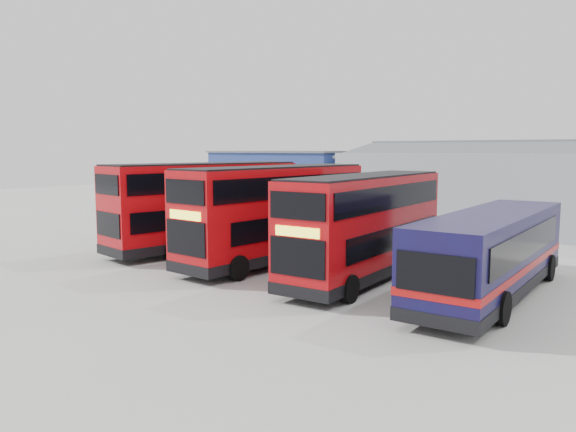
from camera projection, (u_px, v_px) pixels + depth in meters
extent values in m
plane|color=#A7A8A2|center=(292.00, 267.00, 25.25)|extent=(120.00, 120.00, 0.00)
cube|color=navy|center=(292.00, 182.00, 47.59)|extent=(12.00, 8.00, 5.00)
cube|color=#585D62|center=(292.00, 152.00, 47.29)|extent=(12.30, 8.30, 0.15)
cube|color=#4D9CDC|center=(260.00, 178.00, 44.34)|extent=(3.96, 0.15, 1.40)
cube|color=#B30A0F|center=(205.00, 204.00, 29.28)|extent=(4.03, 10.97, 4.13)
cube|color=black|center=(205.00, 239.00, 29.50)|extent=(4.08, 11.01, 0.46)
cube|color=black|center=(213.00, 216.00, 28.13)|extent=(1.33, 9.00, 0.97)
cube|color=black|center=(185.00, 212.00, 29.99)|extent=(1.33, 9.00, 0.97)
cube|color=black|center=(219.00, 181.00, 28.20)|extent=(1.47, 10.01, 0.97)
cube|color=black|center=(190.00, 179.00, 30.07)|extent=(1.47, 10.01, 0.97)
cube|color=black|center=(280.00, 208.00, 33.03)|extent=(2.28, 0.37, 1.38)
cube|color=black|center=(280.00, 177.00, 32.81)|extent=(2.28, 0.37, 0.97)
cube|color=yellow|center=(280.00, 192.00, 32.93)|extent=(1.82, 0.30, 0.36)
cube|color=black|center=(108.00, 225.00, 25.67)|extent=(2.23, 0.37, 1.12)
cube|color=black|center=(107.00, 184.00, 25.46)|extent=(2.23, 0.37, 0.92)
cube|color=black|center=(204.00, 164.00, 29.04)|extent=(3.86, 10.79, 0.10)
cylinder|color=black|center=(273.00, 235.00, 31.17)|extent=(0.47, 1.10, 1.06)
cylinder|color=black|center=(246.00, 230.00, 32.94)|extent=(0.47, 1.10, 1.06)
cylinder|color=black|center=(174.00, 249.00, 26.78)|extent=(0.47, 1.10, 1.06)
cylinder|color=black|center=(148.00, 243.00, 28.54)|extent=(0.47, 1.10, 1.06)
cube|color=#B30A0F|center=(275.00, 212.00, 25.86)|extent=(2.83, 10.64, 4.08)
cube|color=black|center=(275.00, 251.00, 26.08)|extent=(2.87, 10.68, 0.45)
cube|color=black|center=(261.00, 219.00, 27.04)|extent=(0.31, 8.96, 0.96)
cube|color=black|center=(302.00, 224.00, 25.41)|extent=(0.31, 8.96, 0.96)
cube|color=black|center=(255.00, 184.00, 26.53)|extent=(0.34, 9.96, 0.96)
cube|color=black|center=(297.00, 186.00, 24.90)|extent=(0.34, 9.96, 0.96)
cube|color=black|center=(186.00, 238.00, 21.90)|extent=(2.27, 0.12, 1.36)
cube|color=black|center=(185.00, 192.00, 21.68)|extent=(2.27, 0.12, 0.96)
cube|color=yellow|center=(185.00, 215.00, 21.78)|extent=(1.81, 0.09, 0.35)
cube|color=black|center=(341.00, 214.00, 29.96)|extent=(2.21, 0.12, 1.11)
cube|color=black|center=(341.00, 180.00, 29.75)|extent=(2.21, 0.12, 0.91)
cube|color=black|center=(275.00, 167.00, 25.61)|extent=(2.67, 10.48, 0.10)
cylinder|color=black|center=(198.00, 260.00, 24.06)|extent=(0.35, 1.06, 1.05)
cylinder|color=black|center=(238.00, 268.00, 22.52)|extent=(0.35, 1.06, 1.05)
cylinder|color=black|center=(292.00, 242.00, 28.88)|extent=(0.35, 1.06, 1.05)
cylinder|color=black|center=(330.00, 247.00, 27.34)|extent=(0.35, 1.06, 1.05)
cube|color=#B30A0F|center=(365.00, 224.00, 22.56)|extent=(3.10, 10.14, 3.85)
cube|color=black|center=(365.00, 267.00, 22.77)|extent=(3.14, 10.18, 0.43)
cube|color=black|center=(343.00, 232.00, 23.60)|extent=(0.66, 8.45, 0.90)
cube|color=black|center=(397.00, 237.00, 22.25)|extent=(0.66, 8.45, 0.90)
cube|color=black|center=(339.00, 194.00, 23.10)|extent=(0.73, 9.40, 0.90)
cube|color=black|center=(394.00, 197.00, 21.75)|extent=(0.73, 9.40, 0.90)
cube|color=black|center=(297.00, 257.00, 18.51)|extent=(2.14, 0.20, 1.28)
cube|color=black|center=(297.00, 206.00, 18.30)|extent=(2.14, 0.20, 0.90)
cube|color=yellow|center=(297.00, 232.00, 18.40)|extent=(1.71, 0.16, 0.33)
cube|color=black|center=(412.00, 224.00, 26.74)|extent=(2.09, 0.20, 1.05)
cube|color=black|center=(413.00, 188.00, 26.54)|extent=(2.09, 0.20, 0.86)
cube|color=black|center=(366.00, 176.00, 22.33)|extent=(2.94, 9.99, 0.10)
cylinder|color=black|center=(294.00, 280.00, 20.55)|extent=(0.38, 1.01, 0.99)
cylinder|color=black|center=(349.00, 289.00, 19.28)|extent=(0.38, 1.01, 0.99)
cylinder|color=black|center=(367.00, 255.00, 25.48)|extent=(0.38, 1.01, 0.99)
cylinder|color=black|center=(415.00, 260.00, 24.20)|extent=(0.38, 1.01, 0.99)
cube|color=#0D0E3A|center=(492.00, 250.00, 19.91)|extent=(3.14, 11.27, 2.69)
cube|color=black|center=(490.00, 282.00, 20.05)|extent=(3.19, 11.32, 0.41)
cube|color=#AA0D0D|center=(491.00, 264.00, 19.97)|extent=(3.18, 11.31, 0.25)
cube|color=black|center=(529.00, 243.00, 18.87)|extent=(0.56, 9.32, 0.96)
cube|color=black|center=(453.00, 236.00, 20.35)|extent=(0.56, 9.32, 0.96)
cube|color=black|center=(528.00, 227.00, 24.43)|extent=(2.28, 0.18, 1.32)
cube|color=black|center=(434.00, 274.00, 15.35)|extent=(2.23, 0.17, 1.12)
cylinder|color=black|center=(549.00, 268.00, 22.56)|extent=(0.38, 1.07, 1.05)
cylinder|color=black|center=(487.00, 261.00, 23.95)|extent=(0.38, 1.07, 1.05)
cylinder|color=black|center=(502.00, 308.00, 16.80)|extent=(0.38, 1.07, 1.05)
cylinder|color=black|center=(424.00, 296.00, 18.19)|extent=(0.38, 1.07, 1.05)
cube|color=white|center=(197.00, 200.00, 45.44)|extent=(3.26, 5.17, 1.83)
cube|color=black|center=(181.00, 198.00, 43.16)|extent=(1.67, 0.56, 0.67)
cube|color=black|center=(176.00, 197.00, 44.33)|extent=(0.30, 0.84, 0.58)
cube|color=black|center=(198.00, 198.00, 43.63)|extent=(0.30, 0.84, 0.58)
cylinder|color=black|center=(176.00, 212.00, 44.36)|extent=(0.43, 0.73, 0.69)
cylinder|color=black|center=(197.00, 213.00, 43.69)|extent=(0.43, 0.73, 0.69)
cylinder|color=black|center=(197.00, 208.00, 47.39)|extent=(0.43, 0.73, 0.69)
cylinder|color=black|center=(217.00, 209.00, 46.72)|extent=(0.43, 0.73, 0.69)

